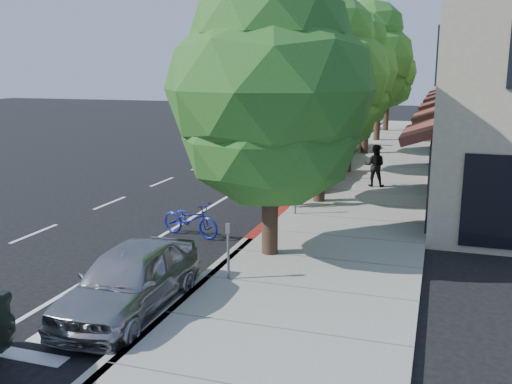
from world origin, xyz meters
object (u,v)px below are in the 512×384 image
at_px(dark_sedan, 326,150).
at_px(pedestrian, 375,165).
at_px(street_tree_5, 388,73).
at_px(dark_suv_far, 347,120).
at_px(street_tree_1, 322,78).
at_px(cyclist, 294,182).
at_px(street_tree_0, 271,93).
at_px(street_tree_3, 368,60).
at_px(silver_suv, 303,166).
at_px(white_pickup, 340,140).
at_px(bicycle, 190,219).
at_px(street_tree_4, 380,69).
at_px(near_car_a, 129,280).
at_px(street_tree_2, 350,73).

height_order(dark_sedan, pedestrian, pedestrian).
distance_m(street_tree_5, dark_suv_far, 4.43).
distance_m(street_tree_1, cyclist, 3.59).
relative_size(street_tree_0, street_tree_3, 0.85).
height_order(silver_suv, pedestrian, pedestrian).
relative_size(dark_sedan, white_pickup, 0.85).
distance_m(bicycle, dark_sedan, 13.16).
distance_m(street_tree_3, street_tree_4, 6.02).
bearing_deg(street_tree_3, street_tree_4, 90.00).
relative_size(street_tree_0, cyclist, 3.58).
relative_size(street_tree_1, silver_suv, 1.29).
xyz_separation_m(street_tree_5, pedestrian, (1.54, -20.86, -3.31)).
bearing_deg(pedestrian, cyclist, 62.81).
bearing_deg(street_tree_3, street_tree_5, 90.00).
bearing_deg(street_tree_4, street_tree_3, -90.00).
distance_m(street_tree_3, dark_suv_far, 12.15).
height_order(street_tree_5, pedestrian, street_tree_5).
bearing_deg(street_tree_3, dark_sedan, -110.54).
height_order(street_tree_1, cyclist, street_tree_1).
xyz_separation_m(dark_sedan, near_car_a, (-0.26, -18.21, -0.05)).
xyz_separation_m(street_tree_1, street_tree_4, (-0.00, 18.00, 0.23)).
height_order(street_tree_0, bicycle, street_tree_0).
bearing_deg(dark_sedan, dark_suv_far, 90.62).
height_order(white_pickup, pedestrian, pedestrian).
height_order(bicycle, dark_sedan, dark_sedan).
height_order(street_tree_3, bicycle, street_tree_3).
height_order(street_tree_2, near_car_a, street_tree_2).
xyz_separation_m(street_tree_2, dark_sedan, (-1.40, 2.26, -3.72)).
bearing_deg(pedestrian, bicycle, 62.66).
distance_m(cyclist, silver_suv, 4.46).
distance_m(dark_sedan, near_car_a, 18.22).
bearing_deg(street_tree_1, street_tree_2, 90.00).
bearing_deg(silver_suv, street_tree_3, 82.04).
height_order(street_tree_3, pedestrian, street_tree_3).
xyz_separation_m(dark_suv_far, pedestrian, (4.29, -19.94, 0.05)).
distance_m(street_tree_1, near_car_a, 10.74).
relative_size(street_tree_1, pedestrian, 4.36).
height_order(street_tree_2, street_tree_5, street_tree_2).
height_order(street_tree_2, dark_sedan, street_tree_2).
height_order(street_tree_0, white_pickup, street_tree_0).
bearing_deg(silver_suv, dark_suv_far, 95.19).
height_order(cyclist, dark_suv_far, cyclist).
distance_m(street_tree_1, street_tree_5, 24.00).
bearing_deg(dark_sedan, street_tree_1, -84.96).
bearing_deg(dark_sedan, street_tree_3, 64.89).
bearing_deg(near_car_a, pedestrian, 75.14).
relative_size(street_tree_0, dark_sedan, 1.57).
height_order(silver_suv, dark_suv_far, dark_suv_far).
bearing_deg(street_tree_4, dark_sedan, -98.18).
relative_size(street_tree_2, bicycle, 3.77).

